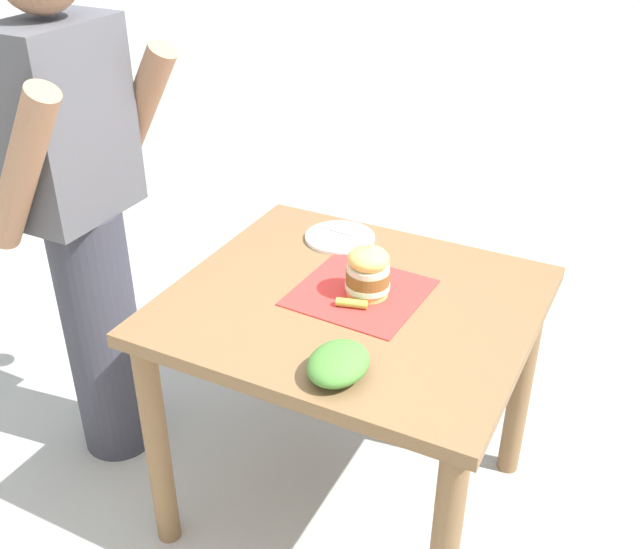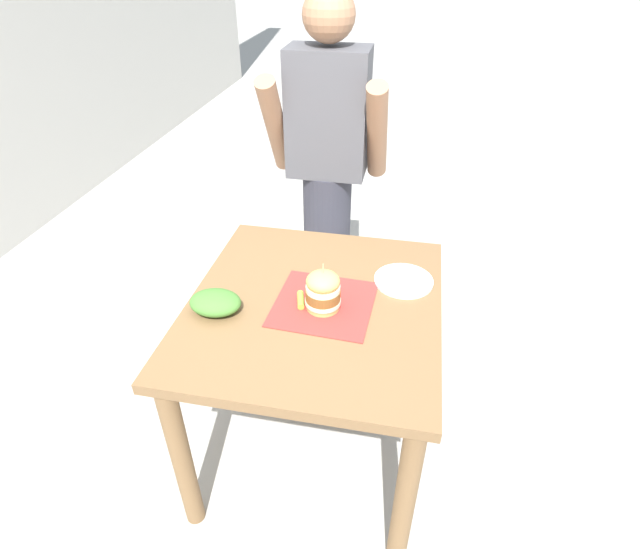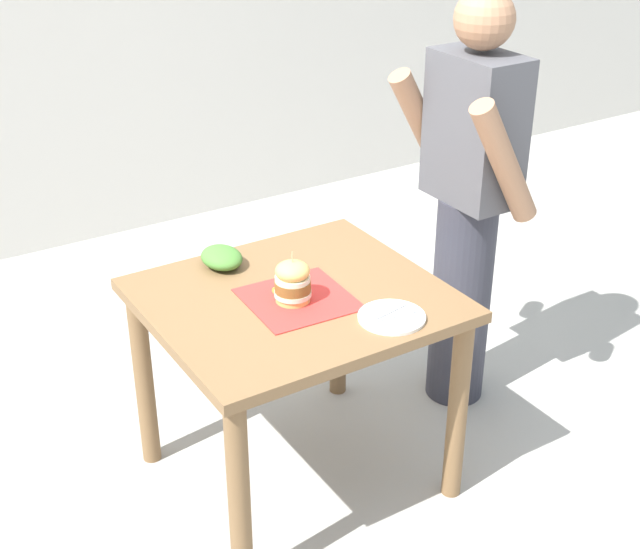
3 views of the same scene
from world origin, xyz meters
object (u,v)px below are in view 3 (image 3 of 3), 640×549
side_salad (222,257)px  diner_across_table (468,202)px  side_plate_with_forks (392,317)px  pickle_spear (283,287)px  patio_table (295,329)px  sandwich (293,281)px

side_salad → diner_across_table: (0.21, 0.96, 0.08)m
side_plate_with_forks → diner_across_table: diner_across_table is taller
side_salad → diner_across_table: 0.98m
pickle_spear → side_salad: side_salad is taller
patio_table → side_plate_with_forks: 0.38m
side_plate_with_forks → diner_across_table: (-0.41, 0.66, 0.10)m
side_salad → diner_across_table: bearing=77.5°
patio_table → pickle_spear: bearing=-157.4°
patio_table → pickle_spear: (-0.05, -0.02, 0.15)m
patio_table → side_plate_with_forks: (0.30, 0.18, 0.14)m
pickle_spear → side_salad: 0.29m
sandwich → side_salad: 0.37m
patio_table → sandwich: sandwich is taller
diner_across_table → pickle_spear: bearing=-85.6°
patio_table → sandwich: 0.21m
patio_table → diner_across_table: (-0.11, 0.85, 0.24)m
patio_table → side_salad: size_ratio=5.43×
sandwich → pickle_spear: sandwich is taller
sandwich → diner_across_table: (-0.15, 0.87, 0.03)m
pickle_spear → side_plate_with_forks: 0.40m
diner_across_table → sandwich: bearing=-80.4°
patio_table → diner_across_table: diner_across_table is taller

